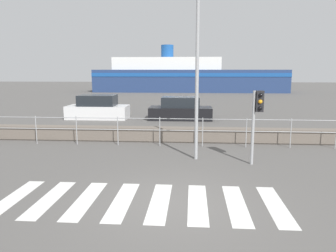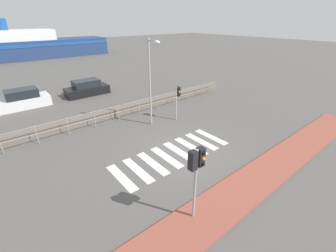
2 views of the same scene
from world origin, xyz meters
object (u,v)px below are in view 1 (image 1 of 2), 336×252
(streetlamp, at_px, (197,56))
(parked_car_white, at_px, (98,109))
(ferry_boat, at_px, (185,77))
(parked_car_black, at_px, (181,110))
(traffic_light_far, at_px, (257,111))

(streetlamp, height_order, parked_car_white, streetlamp)
(streetlamp, height_order, ferry_boat, ferry_boat)
(parked_car_black, bearing_deg, traffic_light_far, -74.01)
(traffic_light_far, bearing_deg, parked_car_black, 105.99)
(traffic_light_far, relative_size, parked_car_black, 0.62)
(ferry_boat, bearing_deg, traffic_light_far, -85.12)
(traffic_light_far, xyz_separation_m, ferry_boat, (-3.22, 37.73, 0.30))
(traffic_light_far, bearing_deg, parked_car_white, 129.56)
(traffic_light_far, distance_m, streetlamp, 2.65)
(ferry_boat, distance_m, parked_car_white, 28.27)
(ferry_boat, height_order, parked_car_black, ferry_boat)
(parked_car_white, bearing_deg, streetlamp, -56.99)
(streetlamp, bearing_deg, traffic_light_far, -9.15)
(ferry_boat, height_order, parked_car_white, ferry_boat)
(ferry_boat, xyz_separation_m, parked_car_white, (-4.99, -27.79, -1.45))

